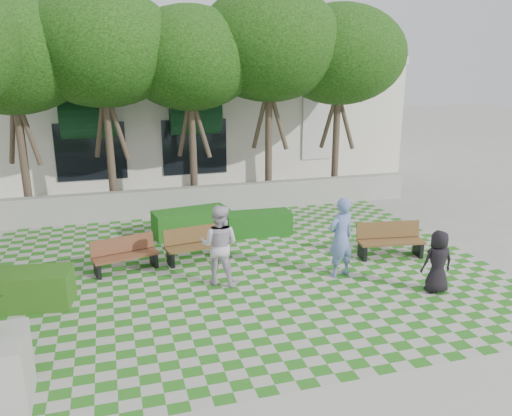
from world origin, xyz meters
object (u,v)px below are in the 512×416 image
object	(u,v)px
bench_mid	(197,245)
hedge_west	(16,290)
bench_east	(390,241)
hedge_midleft	(191,222)
hedge_midright	(258,223)
person_dark	(438,262)
person_blue	(341,238)
person_white	(219,245)
bench_west	(125,255)

from	to	relation	value
bench_mid	hedge_west	world-z (taller)	bench_mid
bench_east	hedge_midleft	bearing A→B (deg)	154.12
hedge_midright	person_dark	bearing A→B (deg)	-61.98
bench_mid	person_blue	world-z (taller)	person_blue
person_blue	hedge_midright	bearing A→B (deg)	-89.54
hedge_midleft	person_white	xyz separation A→B (m)	(0.07, -3.55, 0.54)
person_dark	hedge_midright	bearing A→B (deg)	-56.10
bench_east	person_white	size ratio (longest dim) A/B	0.95
bench_mid	person_blue	distance (m)	3.61
bench_mid	hedge_midright	world-z (taller)	bench_mid
hedge_midright	hedge_west	bearing A→B (deg)	-153.62
hedge_midright	hedge_west	size ratio (longest dim) A/B	0.88
hedge_midleft	hedge_west	world-z (taller)	same
person_blue	person_dark	xyz separation A→B (m)	(1.63, -1.38, -0.25)
hedge_midright	bench_east	bearing A→B (deg)	-44.49
hedge_midright	person_white	bearing A→B (deg)	-121.03
person_dark	person_white	distance (m)	4.75
bench_mid	hedge_midright	size ratio (longest dim) A/B	0.90
bench_east	hedge_west	xyz separation A→B (m)	(-8.76, -0.32, -0.05)
bench_mid	person_dark	distance (m)	5.69
hedge_midright	bench_west	bearing A→B (deg)	-156.42
bench_mid	hedge_west	distance (m)	4.23
bench_east	person_white	world-z (taller)	person_white
bench_mid	person_white	distance (m)	1.62
bench_west	hedge_midleft	distance (m)	2.93
bench_west	bench_east	bearing A→B (deg)	-22.47
person_white	bench_mid	bearing A→B (deg)	-52.72
bench_mid	hedge_west	bearing A→B (deg)	-168.28
person_white	bench_west	bearing A→B (deg)	-5.86
bench_east	person_white	distance (m)	4.60
hedge_west	bench_east	bearing A→B (deg)	2.11
bench_mid	person_blue	bearing A→B (deg)	-40.91
bench_west	hedge_west	world-z (taller)	bench_west
hedge_west	person_blue	distance (m)	7.02
bench_mid	bench_west	xyz separation A→B (m)	(-1.78, -0.15, -0.02)
hedge_midleft	person_dark	world-z (taller)	person_dark
hedge_midleft	person_blue	xyz separation A→B (m)	(2.84, -3.94, 0.57)
bench_east	person_dark	bearing A→B (deg)	-85.54
bench_mid	hedge_midright	bearing A→B (deg)	27.88
person_blue	person_white	distance (m)	2.80
hedge_midleft	hedge_midright	bearing A→B (deg)	-14.85
person_dark	bench_mid	bearing A→B (deg)	-29.46
bench_east	person_dark	size ratio (longest dim) A/B	1.26
bench_mid	person_white	size ratio (longest dim) A/B	0.92
bench_east	bench_mid	distance (m)	4.93
bench_mid	bench_east	bearing A→B (deg)	-21.98
hedge_midright	hedge_midleft	distance (m)	1.96
person_dark	hedge_west	bearing A→B (deg)	-6.07
hedge_west	person_white	distance (m)	4.24
bench_mid	bench_west	distance (m)	1.78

